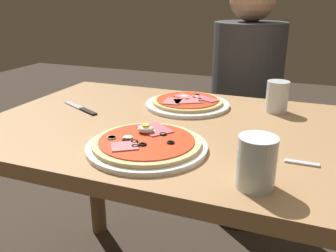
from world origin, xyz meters
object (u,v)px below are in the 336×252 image
(water_glass_near, at_px, (256,166))
(water_glass_far, at_px, (277,99))
(knife, at_px, (82,109))
(dining_table, at_px, (188,162))
(fork, at_px, (315,165))
(pizza_foreground, at_px, (147,144))
(pizza_across_left, at_px, (187,103))
(diner_person, at_px, (244,113))

(water_glass_near, distance_m, water_glass_far, 0.52)
(knife, bearing_deg, water_glass_far, 19.13)
(dining_table, relative_size, fork, 7.75)
(dining_table, height_order, water_glass_near, water_glass_near)
(pizza_foreground, bearing_deg, pizza_across_left, 92.92)
(dining_table, height_order, diner_person, diner_person)
(fork, bearing_deg, water_glass_far, 107.56)
(fork, distance_m, diner_person, 0.91)
(knife, relative_size, diner_person, 0.15)
(dining_table, bearing_deg, diner_person, 85.60)
(pizza_across_left, distance_m, water_glass_near, 0.56)
(fork, relative_size, knife, 0.87)
(water_glass_far, bearing_deg, fork, -72.44)
(pizza_foreground, distance_m, knife, 0.40)
(dining_table, height_order, pizza_across_left, pizza_across_left)
(pizza_across_left, xyz_separation_m, water_glass_far, (0.29, 0.05, 0.03))
(pizza_foreground, height_order, pizza_across_left, pizza_foreground)
(water_glass_near, height_order, knife, water_glass_near)
(pizza_across_left, bearing_deg, water_glass_far, 9.24)
(pizza_foreground, height_order, diner_person, diner_person)
(diner_person, bearing_deg, pizza_foreground, 83.59)
(knife, bearing_deg, pizza_foreground, -33.09)
(pizza_across_left, height_order, water_glass_far, water_glass_far)
(pizza_foreground, distance_m, pizza_across_left, 0.38)
(pizza_foreground, xyz_separation_m, pizza_across_left, (-0.02, 0.38, -0.00))
(pizza_foreground, distance_m, diner_person, 0.92)
(diner_person, bearing_deg, pizza_across_left, 76.83)
(dining_table, height_order, water_glass_far, water_glass_far)
(water_glass_near, relative_size, knife, 0.58)
(water_glass_far, bearing_deg, pizza_foreground, -122.20)
(pizza_foreground, distance_m, fork, 0.39)
(dining_table, relative_size, knife, 6.72)
(water_glass_far, xyz_separation_m, fork, (0.12, -0.38, -0.04))
(water_glass_far, bearing_deg, pizza_across_left, -170.76)
(dining_table, bearing_deg, water_glass_far, 46.34)
(dining_table, height_order, pizza_foreground, pizza_foreground)
(pizza_foreground, xyz_separation_m, water_glass_far, (0.27, 0.43, 0.03))
(water_glass_near, bearing_deg, pizza_foreground, 161.62)
(dining_table, relative_size, diner_person, 1.03)
(water_glass_near, bearing_deg, knife, 153.09)
(water_glass_near, xyz_separation_m, water_glass_far, (-0.01, 0.52, -0.00))
(pizza_across_left, distance_m, knife, 0.36)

